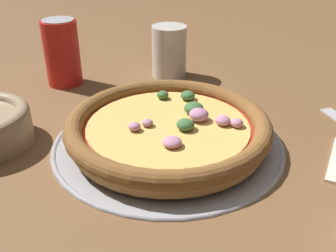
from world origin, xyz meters
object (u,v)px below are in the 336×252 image
Objects in this scene: pizza at (168,127)px; beverage_can at (62,53)px; drinking_cup at (169,52)px; pizza_tray at (168,141)px.

pizza is 2.36× the size of beverage_can.
drinking_cup is 0.21m from beverage_can.
drinking_cup is (0.24, 0.12, 0.02)m from pizza.
pizza is (0.00, -0.00, 0.02)m from pizza_tray.
beverage_can is at bearing 129.07° from drinking_cup.
pizza is 2.88× the size of drinking_cup.
drinking_cup is (0.24, 0.12, 0.05)m from pizza_tray.
pizza_tray is at bearing 144.92° from pizza.
pizza_tray is at bearing -152.60° from drinking_cup.
pizza is at bearing -110.60° from beverage_can.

